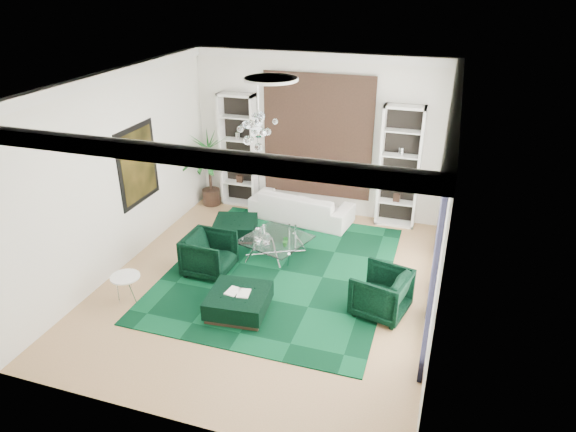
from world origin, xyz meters
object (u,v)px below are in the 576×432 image
(armchair_left, at_px, (209,254))
(armchair_right, at_px, (381,293))
(sofa, at_px, (301,206))
(side_table, at_px, (127,289))
(palm, at_px, (209,159))
(coffee_table, at_px, (276,248))
(ottoman_side, at_px, (235,228))
(ottoman_front, at_px, (239,302))

(armchair_left, bearing_deg, armchair_right, -94.06)
(sofa, height_order, armchair_right, armchair_right)
(armchair_right, height_order, side_table, armchair_right)
(armchair_right, relative_size, palm, 0.37)
(sofa, height_order, palm, palm)
(armchair_left, height_order, armchair_right, same)
(armchair_right, bearing_deg, coffee_table, -105.48)
(sofa, height_order, side_table, sofa)
(ottoman_side, bearing_deg, side_table, -106.67)
(armchair_left, height_order, ottoman_front, armchair_left)
(armchair_left, bearing_deg, side_table, 144.74)
(sofa, relative_size, coffee_table, 2.00)
(ottoman_side, bearing_deg, armchair_left, -85.47)
(armchair_right, xyz_separation_m, ottoman_front, (-2.33, -0.74, -0.21))
(ottoman_front, relative_size, palm, 0.42)
(coffee_table, bearing_deg, armchair_right, -28.80)
(armchair_left, relative_size, side_table, 1.72)
(armchair_left, bearing_deg, coffee_table, -44.95)
(side_table, bearing_deg, ottoman_side, 73.33)
(coffee_table, distance_m, palm, 3.32)
(armchair_right, distance_m, ottoman_side, 3.97)
(armchair_left, relative_size, coffee_table, 0.75)
(ottoman_side, height_order, side_table, side_table)
(sofa, bearing_deg, coffee_table, 97.78)
(sofa, bearing_deg, side_table, 72.17)
(ottoman_side, distance_m, ottoman_front, 2.85)
(ottoman_front, distance_m, palm, 4.85)
(coffee_table, relative_size, ottoman_front, 1.20)
(coffee_table, bearing_deg, ottoman_side, 153.69)
(ottoman_front, bearing_deg, side_table, -172.02)
(side_table, height_order, palm, palm)
(armchair_left, bearing_deg, ottoman_front, -133.74)
(armchair_left, distance_m, ottoman_side, 1.57)
(sofa, bearing_deg, armchair_right, 134.70)
(coffee_table, height_order, ottoman_side, coffee_table)
(armchair_right, relative_size, coffee_table, 0.75)
(palm, bearing_deg, side_table, -84.51)
(ottoman_side, xyz_separation_m, side_table, (-0.86, -2.88, 0.05))
(coffee_table, relative_size, side_table, 2.31)
(side_table, bearing_deg, sofa, 64.20)
(coffee_table, xyz_separation_m, ottoman_front, (0.03, -2.03, -0.01))
(armchair_right, distance_m, palm, 5.88)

